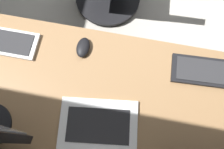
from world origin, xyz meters
name	(u,v)px	position (x,y,z in m)	size (l,w,h in m)	color
desk	(110,102)	(-0.08, 1.61, 0.66)	(1.94, 0.66, 0.73)	#936D47
drawer_pedestal	(153,123)	(-0.34, 1.63, 0.35)	(0.40, 0.51, 0.69)	#936D47
laptop_leftmost	(97,139)	(-0.06, 1.79, 0.78)	(0.38, 0.33, 0.24)	white
keyboard_main	(216,73)	(-0.55, 1.39, 0.74)	(0.43, 0.16, 0.02)	black
mouse_main	(83,47)	(0.10, 1.39, 0.75)	(0.06, 0.10, 0.03)	black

